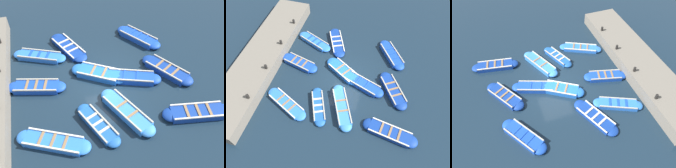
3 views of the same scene
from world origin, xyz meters
The scene contains 12 objects.
ground_plane centered at (0.00, 0.00, 0.00)m, with size 120.00×120.00×0.00m, color #162838.
boat_alongside centered at (3.92, -3.62, 0.18)m, with size 3.82×1.51×0.41m.
boat_outer_left centered at (-4.03, 0.45, 0.17)m, with size 3.45×1.69×0.40m.
boat_mid_row centered at (0.40, -2.60, 0.19)m, with size 2.38×3.83×0.44m.
boat_far_corner centered at (-3.65, 3.16, 0.16)m, with size 3.49×2.16×0.37m.
boat_drifting centered at (-1.23, -2.97, 0.15)m, with size 1.93×3.22×0.36m.
boat_bow_out centered at (-1.72, 3.60, 0.15)m, with size 2.31×3.68×0.35m.
boat_centre centered at (3.70, -0.20, 0.18)m, with size 2.64×3.46×0.42m.
boat_near_quay centered at (1.39, -0.26, 0.18)m, with size 3.63×2.03×0.42m.
boat_stern_in centered at (-3.52, -3.38, 0.15)m, with size 3.69×2.39×0.35m.
boat_inner_gap centered at (3.12, 3.39, 0.19)m, with size 2.69×3.43×0.43m.
boat_broadside centered at (-0.36, 0.58, 0.18)m, with size 3.41×2.65×0.43m.
Camera 1 is at (-2.58, -10.50, 11.06)m, focal length 42.00 mm.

